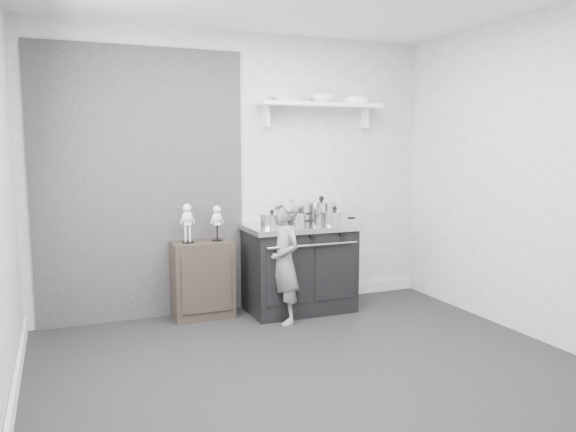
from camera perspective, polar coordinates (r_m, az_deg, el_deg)
name	(u,v)px	position (r m, az deg, el deg)	size (l,w,h in m)	color
ground	(319,373)	(4.17, 3.13, -15.63)	(4.00, 4.00, 0.00)	black
room_shell	(300,142)	(3.94, 1.18, 7.49)	(4.02, 3.62, 2.71)	#9F9E9C
wall_shelf	(320,106)	(5.72, 3.28, 11.12)	(1.30, 0.26, 0.24)	white
stove	(299,267)	(5.52, 1.14, -5.21)	(1.07, 0.67, 0.86)	black
side_cabinet	(202,280)	(5.37, -8.69, -6.41)	(0.56, 0.32, 0.72)	black
child	(284,262)	(5.12, -0.41, -4.71)	(0.41, 0.27, 1.12)	slate
pot_front_left	(272,221)	(5.21, -1.63, -0.47)	(0.31, 0.22, 0.17)	silver
pot_back_left	(290,214)	(5.50, 0.22, 0.22)	(0.36, 0.28, 0.23)	silver
pot_back_right	(321,211)	(5.61, 3.41, 0.48)	(0.39, 0.30, 0.26)	silver
pot_front_right	(335,218)	(5.38, 4.75, -0.21)	(0.36, 0.27, 0.19)	silver
pot_front_center	(296,221)	(5.24, 0.80, -0.48)	(0.28, 0.19, 0.15)	silver
skeleton_full	(187,220)	(5.24, -10.19, -0.44)	(0.12, 0.08, 0.42)	silver
skeleton_torso	(217,221)	(5.30, -7.23, -0.48)	(0.11, 0.07, 0.38)	silver
bowl_large	(287,98)	(5.57, -0.09, 11.92)	(0.29, 0.29, 0.07)	white
bowl_small	(323,99)	(5.73, 3.55, 11.80)	(0.24, 0.24, 0.08)	white
plate_stack	(356,101)	(5.90, 6.95, 11.55)	(0.27, 0.27, 0.06)	white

